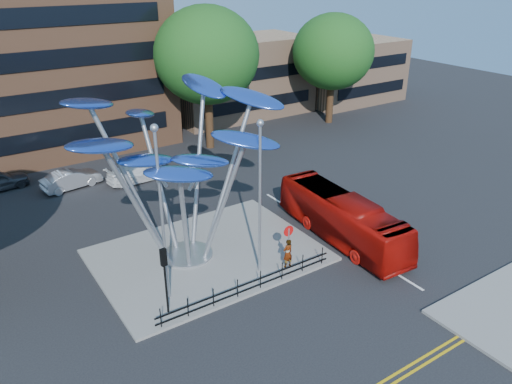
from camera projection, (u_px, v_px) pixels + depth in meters
ground at (286, 305)px, 24.04m from camera, size 120.00×120.00×0.00m
traffic_island at (208, 255)px, 28.04m from camera, size 12.00×9.00×0.15m
low_building_near at (238, 77)px, 53.11m from camera, size 15.00×8.00×8.00m
low_building_far at (348, 70)px, 58.86m from camera, size 12.00×8.00×7.00m
tree_right at (207, 56)px, 41.35m from camera, size 8.80×8.80×12.11m
tree_far at (333, 52)px, 48.79m from camera, size 8.00×8.00×10.81m
leaf_sculpture at (177, 140)px, 25.18m from camera, size 12.72×9.54×9.51m
street_lamp_left at (161, 202)px, 22.18m from camera, size 0.36×0.36×8.80m
street_lamp_right at (260, 185)px, 24.43m from camera, size 0.36×0.36×8.30m
traffic_light_island at (164, 267)px, 22.32m from camera, size 0.28×0.18×3.42m
no_entry_sign_island at (288, 239)px, 26.19m from camera, size 0.60×0.10×2.45m
pedestrian_railing_front at (249, 285)px, 24.59m from camera, size 10.00×0.06×1.00m
red_bus at (342, 218)px, 29.34m from camera, size 3.00×10.09×2.77m
pedestrian at (288, 253)px, 26.51m from camera, size 0.63×0.44×1.66m
parked_car_mid at (71, 179)px, 36.31m from camera, size 4.44×2.16×1.40m
parked_car_right at (137, 173)px, 37.52m from camera, size 4.81×2.37×1.34m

